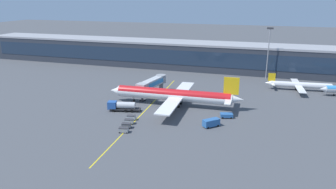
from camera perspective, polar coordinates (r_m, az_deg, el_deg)
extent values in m
plane|color=#47494F|center=(104.90, -1.69, -3.31)|extent=(700.00, 700.00, 0.00)
cube|color=yellow|center=(108.34, -3.89, -2.66)|extent=(4.32, 79.91, 0.01)
cube|color=#2D333D|center=(171.93, 0.68, 7.01)|extent=(215.74, 17.86, 12.90)
cube|color=#1E2D42|center=(163.38, -0.25, 6.70)|extent=(209.27, 0.16, 7.22)
cube|color=#99999E|center=(170.85, 0.69, 9.30)|extent=(220.06, 18.21, 1.00)
cylinder|color=white|center=(110.76, 0.88, -0.13)|extent=(40.52, 5.34, 3.84)
cylinder|color=red|center=(110.66, 0.88, 0.04)|extent=(39.71, 5.15, 3.68)
cone|color=white|center=(117.80, -9.31, 0.70)|extent=(3.97, 3.79, 3.65)
cone|color=white|center=(107.52, 12.16, -0.85)|extent=(4.72, 3.43, 3.26)
cube|color=gold|center=(106.39, 11.22, 1.50)|extent=(5.00, 0.55, 5.76)
cube|color=white|center=(103.96, 10.64, -1.26)|extent=(2.23, 6.21, 0.24)
cube|color=white|center=(111.26, 11.00, -0.06)|extent=(2.23, 6.21, 0.24)
cube|color=white|center=(100.93, 0.21, -2.04)|extent=(5.43, 17.14, 0.40)
cube|color=white|center=(120.20, 2.82, 1.10)|extent=(5.43, 17.14, 0.40)
cylinder|color=#939399|center=(104.41, 0.12, -2.16)|extent=(3.03, 2.22, 2.11)
cylinder|color=#939399|center=(117.95, 2.01, 0.11)|extent=(3.03, 2.22, 2.11)
cylinder|color=black|center=(116.09, -6.09, -1.10)|extent=(1.01, 0.44, 1.00)
cylinder|color=slate|center=(115.81, -6.11, -0.67)|extent=(0.20, 0.20, 1.84)
cylinder|color=black|center=(109.63, 1.87, -2.11)|extent=(1.01, 0.44, 1.00)
cylinder|color=slate|center=(109.33, 1.88, -1.66)|extent=(0.20, 0.20, 1.84)
cylinder|color=black|center=(112.81, 2.29, -1.56)|extent=(1.01, 0.44, 1.00)
cylinder|color=slate|center=(112.52, 2.29, -1.11)|extent=(0.20, 0.20, 1.84)
cube|color=#B2B7BC|center=(121.75, -2.87, 2.08)|extent=(5.28, 14.88, 2.80)
cube|color=#2D84C6|center=(121.73, -2.85, 2.08)|extent=(5.03, 12.60, 1.54)
cube|color=#9EA3A8|center=(115.70, -4.65, 1.24)|extent=(4.06, 3.73, 2.94)
cylinder|color=#4C4C51|center=(116.62, -4.61, -0.29)|extent=(0.70, 0.70, 3.66)
cube|color=#262628|center=(117.13, -4.59, -1.07)|extent=(2.06, 2.06, 0.30)
cylinder|color=gray|center=(127.94, -1.26, 2.84)|extent=(3.90, 3.90, 3.08)
cylinder|color=gray|center=(128.77, -1.25, 1.44)|extent=(1.80, 1.80, 3.66)
cube|color=#232326|center=(107.21, -7.59, -2.57)|extent=(10.31, 4.66, 0.50)
cube|color=#26519E|center=(107.81, -9.90, -1.86)|extent=(3.29, 3.06, 2.50)
cube|color=black|center=(107.97, -10.56, -1.59)|extent=(0.67, 2.28, 1.12)
cylinder|color=#B7BABF|center=(106.71, -7.47, -1.89)|extent=(6.34, 3.48, 2.20)
cylinder|color=black|center=(107.08, -9.73, -2.84)|extent=(1.05, 0.56, 1.00)
cylinder|color=black|center=(109.24, -9.42, -2.42)|extent=(1.05, 0.56, 1.00)
cylinder|color=black|center=(106.14, -7.56, -2.92)|extent=(1.05, 0.56, 1.00)
cylinder|color=black|center=(108.32, -7.30, -2.49)|extent=(1.05, 0.56, 1.00)
cylinder|color=black|center=(105.72, -6.44, -2.96)|extent=(1.05, 0.56, 1.00)
cylinder|color=black|center=(107.91, -6.20, -2.53)|extent=(1.05, 0.56, 1.00)
cube|color=#285B9E|center=(94.55, 7.70, -4.96)|extent=(4.99, 5.05, 2.00)
cube|color=black|center=(93.74, 7.09, -4.90)|extent=(2.57, 2.57, 0.60)
cylinder|color=black|center=(93.27, 7.14, -5.92)|extent=(0.60, 0.60, 0.60)
cylinder|color=black|center=(94.69, 6.48, -5.53)|extent=(0.60, 0.60, 0.60)
cylinder|color=black|center=(95.21, 8.87, -5.50)|extent=(0.60, 0.60, 0.60)
cylinder|color=black|center=(96.60, 8.20, -5.13)|extent=(0.60, 0.60, 0.60)
cube|color=#285B9E|center=(102.27, 10.38, -3.63)|extent=(4.30, 3.28, 1.10)
cube|color=black|center=(102.36, 10.91, -3.53)|extent=(1.86, 2.36, 0.33)
cylinder|color=black|center=(103.64, 11.00, -3.71)|extent=(0.65, 0.41, 0.60)
cylinder|color=black|center=(101.74, 11.19, -4.12)|extent=(0.65, 0.41, 0.60)
cylinder|color=black|center=(103.22, 9.54, -3.72)|extent=(0.65, 0.41, 0.60)
cylinder|color=black|center=(101.30, 9.71, -4.13)|extent=(0.65, 0.41, 0.60)
cube|color=gray|center=(90.93, -7.89, -6.28)|extent=(2.84, 1.98, 1.10)
cube|color=#333338|center=(90.66, -7.91, -5.87)|extent=(2.90, 2.02, 0.10)
cylinder|color=black|center=(90.74, -8.64, -6.74)|extent=(0.38, 0.19, 0.36)
cylinder|color=black|center=(92.07, -8.40, -6.37)|extent=(0.38, 0.19, 0.36)
cylinder|color=black|center=(90.24, -7.35, -6.82)|extent=(0.38, 0.19, 0.36)
cylinder|color=black|center=(91.58, -7.13, -6.45)|extent=(0.38, 0.19, 0.36)
cube|color=#595B60|center=(93.79, -7.42, -5.51)|extent=(2.84, 1.98, 1.10)
cube|color=#333338|center=(93.52, -7.44, -5.11)|extent=(2.90, 2.02, 0.10)
cylinder|color=black|center=(93.57, -8.14, -5.96)|extent=(0.38, 0.19, 0.36)
cylinder|color=black|center=(94.91, -7.92, -5.61)|extent=(0.38, 0.19, 0.36)
cylinder|color=black|center=(93.09, -6.89, -6.03)|extent=(0.38, 0.19, 0.36)
cylinder|color=black|center=(94.44, -6.69, -5.68)|extent=(0.38, 0.19, 0.36)
cube|color=#B2B7BC|center=(96.66, -6.98, -4.79)|extent=(2.84, 1.98, 1.10)
cube|color=#333338|center=(96.40, -6.99, -4.40)|extent=(2.90, 2.02, 0.10)
cylinder|color=black|center=(96.43, -7.67, -5.23)|extent=(0.38, 0.19, 0.36)
cylinder|color=black|center=(97.78, -7.46, -4.90)|extent=(0.38, 0.19, 0.36)
cylinder|color=black|center=(95.96, -6.46, -5.29)|extent=(0.38, 0.19, 0.36)
cylinder|color=black|center=(97.32, -6.27, -4.96)|extent=(0.38, 0.19, 0.36)
cube|color=#B2B7BC|center=(99.56, -6.56, -4.11)|extent=(2.84, 1.98, 1.10)
cube|color=#333338|center=(99.31, -6.57, -3.73)|extent=(2.90, 2.02, 0.10)
cylinder|color=black|center=(99.31, -7.23, -4.53)|extent=(0.38, 0.19, 0.36)
cylinder|color=black|center=(100.66, -7.03, -4.22)|extent=(0.38, 0.19, 0.36)
cylinder|color=black|center=(98.86, -6.06, -4.59)|extent=(0.38, 0.19, 0.36)
cylinder|color=black|center=(100.22, -5.87, -4.28)|extent=(0.38, 0.19, 0.36)
cone|color=#B2B7BC|center=(135.79, 25.85, 0.85)|extent=(3.15, 3.06, 2.46)
cylinder|color=black|center=(138.20, 27.42, -0.07)|extent=(0.71, 0.43, 0.67)
cylinder|color=slate|center=(138.03, 27.46, 0.18)|extent=(0.13, 0.13, 1.28)
cylinder|color=white|center=(139.78, 22.50, 1.55)|extent=(23.68, 4.37, 2.19)
cylinder|color=silver|center=(139.74, 22.51, 1.62)|extent=(23.21, 4.24, 2.11)
cone|color=white|center=(142.64, 27.45, 1.20)|extent=(2.38, 2.28, 2.08)
cone|color=white|center=(137.96, 17.34, 1.98)|extent=(2.79, 2.10, 1.86)
cube|color=gold|center=(137.49, 18.00, 2.96)|extent=(2.86, 0.47, 3.29)
cube|color=white|center=(140.23, 18.04, 2.20)|extent=(1.47, 3.60, 0.14)
cube|color=white|center=(136.01, 18.20, 1.74)|extent=(1.47, 3.60, 0.14)
cube|color=white|center=(145.44, 21.77, 2.13)|extent=(3.66, 10.12, 0.23)
cube|color=white|center=(133.92, 22.55, 0.83)|extent=(3.66, 10.12, 0.23)
cylinder|color=#939399|center=(144.03, 22.07, 1.64)|extent=(1.79, 1.36, 1.21)
cylinder|color=#939399|center=(135.92, 22.62, 0.70)|extent=(1.79, 1.36, 1.21)
cylinder|color=black|center=(142.08, 25.77, 0.56)|extent=(0.59, 0.28, 0.57)
cylinder|color=slate|center=(141.93, 25.80, 0.78)|extent=(0.11, 0.11, 1.12)
cylinder|color=black|center=(140.95, 21.78, 0.94)|extent=(0.59, 0.28, 0.57)
cylinder|color=slate|center=(140.81, 21.81, 1.15)|extent=(0.11, 0.11, 1.12)
cylinder|color=black|center=(139.08, 21.90, 0.71)|extent=(0.59, 0.28, 0.57)
cylinder|color=slate|center=(138.93, 21.93, 0.94)|extent=(0.11, 0.11, 1.12)
cylinder|color=gray|center=(152.06, 17.36, 6.77)|extent=(0.44, 0.44, 22.68)
cube|color=#333338|center=(150.56, 17.76, 11.17)|extent=(2.80, 0.50, 0.80)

